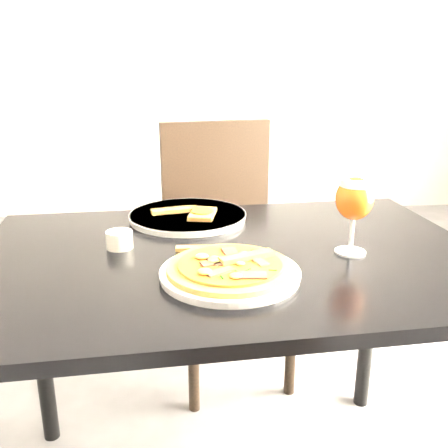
{
  "coord_description": "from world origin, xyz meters",
  "views": [
    {
      "loc": [
        0.15,
        -0.96,
        1.18
      ],
      "look_at": [
        0.26,
        0.12,
        0.83
      ],
      "focal_mm": 40.0,
      "sensor_mm": 36.0,
      "label": 1
    }
  ],
  "objects": [
    {
      "name": "dining_table",
      "position": [
        0.28,
        0.14,
        0.66
      ],
      "size": [
        1.25,
        0.87,
        0.75
      ],
      "rotation": [
        0.0,
        0.0,
        0.06
      ],
      "color": "black",
      "rests_on": "ground"
    },
    {
      "name": "chair_far",
      "position": [
        0.33,
        0.82,
        0.53
      ],
      "size": [
        0.52,
        0.52,
        0.97
      ],
      "rotation": [
        0.0,
        0.0,
        0.17
      ],
      "color": "black",
      "rests_on": "ground"
    },
    {
      "name": "plate_main",
      "position": [
        0.26,
        0.0,
        0.76
      ],
      "size": [
        0.33,
        0.33,
        0.02
      ],
      "primitive_type": "cylinder",
      "rotation": [
        0.0,
        0.0,
        0.12
      ],
      "color": "silver",
      "rests_on": "dining_table"
    },
    {
      "name": "pizza",
      "position": [
        0.26,
        -0.0,
        0.77
      ],
      "size": [
        0.27,
        0.27,
        0.03
      ],
      "rotation": [
        0.0,
        0.0,
        0.05
      ],
      "color": "brown",
      "rests_on": "plate_main"
    },
    {
      "name": "plate_second",
      "position": [
        0.18,
        0.41,
        0.76
      ],
      "size": [
        0.42,
        0.42,
        0.02
      ],
      "primitive_type": "cylinder",
      "rotation": [
        0.0,
        0.0,
        0.35
      ],
      "color": "silver",
      "rests_on": "dining_table"
    },
    {
      "name": "crust_scraps",
      "position": [
        0.2,
        0.4,
        0.77
      ],
      "size": [
        0.19,
        0.14,
        0.02
      ],
      "rotation": [
        0.0,
        0.0,
        0.66
      ],
      "color": "brown",
      "rests_on": "plate_second"
    },
    {
      "name": "loose_crust",
      "position": [
        0.2,
        0.16,
        0.75
      ],
      "size": [
        0.11,
        0.03,
        0.01
      ],
      "primitive_type": "cube",
      "rotation": [
        0.0,
        0.0,
        -0.08
      ],
      "color": "brown",
      "rests_on": "dining_table"
    },
    {
      "name": "sauce_cup",
      "position": [
        0.01,
        0.2,
        0.77
      ],
      "size": [
        0.06,
        0.06,
        0.04
      ],
      "color": "silver",
      "rests_on": "dining_table"
    },
    {
      "name": "beer_glass",
      "position": [
        0.56,
        0.11,
        0.88
      ],
      "size": [
        0.09,
        0.09,
        0.18
      ],
      "color": "silver",
      "rests_on": "dining_table"
    }
  ]
}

